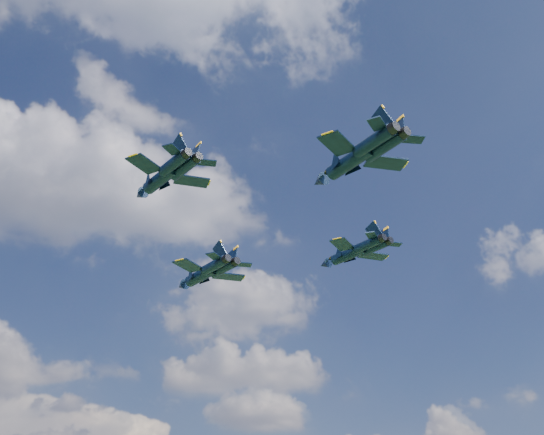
{
  "coord_description": "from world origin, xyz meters",
  "views": [
    {
      "loc": [
        -12.35,
        -88.05,
        17.68
      ],
      "look_at": [
        4.35,
        -0.88,
        62.01
      ],
      "focal_mm": 45.0,
      "sensor_mm": 36.0,
      "label": 1
    }
  ],
  "objects_px": {
    "jet_lead": "(200,276)",
    "jet_right": "(347,255)",
    "jet_left": "(159,180)",
    "jet_slot": "(347,162)"
  },
  "relations": [
    {
      "from": "jet_left",
      "to": "jet_lead",
      "type": "bearing_deg",
      "value": 46.94
    },
    {
      "from": "jet_left",
      "to": "jet_right",
      "type": "bearing_deg",
      "value": 4.92
    },
    {
      "from": "jet_lead",
      "to": "jet_left",
      "type": "bearing_deg",
      "value": -132.86
    },
    {
      "from": "jet_left",
      "to": "jet_slot",
      "type": "distance_m",
      "value": 24.58
    },
    {
      "from": "jet_lead",
      "to": "jet_right",
      "type": "xyz_separation_m",
      "value": [
        23.13,
        -9.18,
        1.86
      ]
    },
    {
      "from": "jet_left",
      "to": "jet_right",
      "type": "distance_m",
      "value": 36.98
    },
    {
      "from": "jet_lead",
      "to": "jet_right",
      "type": "distance_m",
      "value": 24.95
    },
    {
      "from": "jet_lead",
      "to": "jet_slot",
      "type": "distance_m",
      "value": 40.88
    },
    {
      "from": "jet_lead",
      "to": "jet_right",
      "type": "relative_size",
      "value": 1.11
    },
    {
      "from": "jet_slot",
      "to": "jet_left",
      "type": "bearing_deg",
      "value": 134.21
    }
  ]
}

